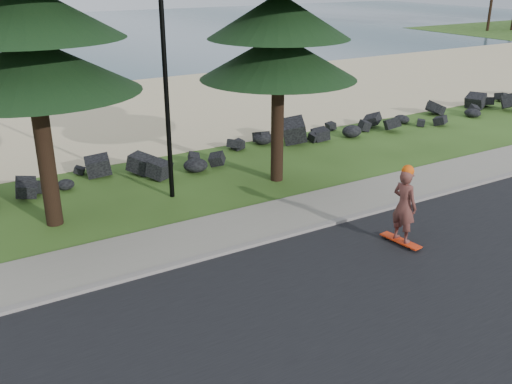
# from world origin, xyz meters

# --- Properties ---
(ground) EXTENTS (160.00, 160.00, 0.00)m
(ground) POSITION_xyz_m (0.00, 0.00, 0.00)
(ground) COLOR #2B4716
(ground) RESTS_ON ground
(road) EXTENTS (160.00, 7.00, 0.02)m
(road) POSITION_xyz_m (0.00, -4.50, 0.01)
(road) COLOR black
(road) RESTS_ON ground
(kerb) EXTENTS (160.00, 0.20, 0.10)m
(kerb) POSITION_xyz_m (0.00, -0.90, 0.05)
(kerb) COLOR gray
(kerb) RESTS_ON ground
(sidewalk) EXTENTS (160.00, 2.00, 0.08)m
(sidewalk) POSITION_xyz_m (0.00, 0.20, 0.04)
(sidewalk) COLOR gray
(sidewalk) RESTS_ON ground
(beach_sand) EXTENTS (160.00, 15.00, 0.01)m
(beach_sand) POSITION_xyz_m (0.00, 14.50, 0.01)
(beach_sand) COLOR beige
(beach_sand) RESTS_ON ground
(seawall_boulders) EXTENTS (60.00, 2.40, 1.10)m
(seawall_boulders) POSITION_xyz_m (0.00, 5.60, 0.00)
(seawall_boulders) COLOR black
(seawall_boulders) RESTS_ON ground
(lamp_post) EXTENTS (0.25, 0.14, 8.14)m
(lamp_post) POSITION_xyz_m (0.00, 3.20, 4.13)
(lamp_post) COLOR black
(lamp_post) RESTS_ON ground
(skateboarder) EXTENTS (0.52, 1.14, 2.08)m
(skateboarder) POSITION_xyz_m (3.63, -2.71, 1.05)
(skateboarder) COLOR red
(skateboarder) RESTS_ON ground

